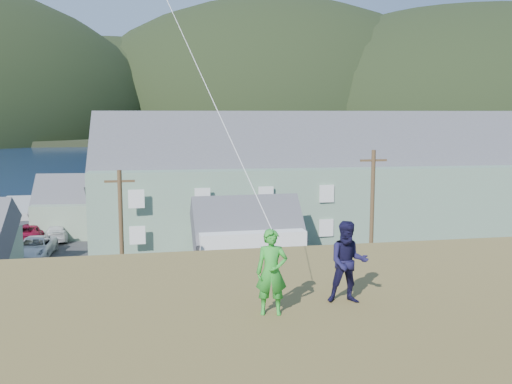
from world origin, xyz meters
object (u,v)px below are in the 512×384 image
(wharf, at_px, (109,205))
(kite_flyer_navy, at_px, (348,262))
(kite_flyer_green, at_px, (272,272))
(shed_palegreen_far, at_px, (93,207))
(lodge, at_px, (318,180))
(shed_white, at_px, (247,235))

(wharf, distance_m, kite_flyer_navy, 59.06)
(wharf, bearing_deg, kite_flyer_green, -83.06)
(wharf, bearing_deg, kite_flyer_navy, -81.26)
(wharf, distance_m, shed_palegreen_far, 15.46)
(wharf, xyz_separation_m, kite_flyer_navy, (8.90, -57.88, 7.66))
(shed_palegreen_far, bearing_deg, kite_flyer_green, -74.43)
(wharf, bearing_deg, lodge, -45.83)
(shed_palegreen_far, bearing_deg, wharf, 93.75)
(lodge, bearing_deg, kite_flyer_green, -105.66)
(shed_white, distance_m, shed_palegreen_far, 18.37)
(wharf, distance_m, kite_flyer_green, 59.20)
(lodge, xyz_separation_m, shed_white, (-8.03, -8.73, -2.88))
(shed_palegreen_far, relative_size, kite_flyer_navy, 5.98)
(shed_white, height_order, shed_palegreen_far, shed_palegreen_far)
(shed_white, bearing_deg, kite_flyer_navy, -96.84)
(kite_flyer_navy, bearing_deg, shed_palegreen_far, 113.97)
(lodge, height_order, shed_white, lodge)
(lodge, distance_m, kite_flyer_navy, 39.20)
(lodge, relative_size, shed_white, 4.94)
(shed_white, bearing_deg, wharf, 110.68)
(lodge, xyz_separation_m, shed_palegreen_far, (-20.22, 5.02, -2.67))
(shed_white, height_order, kite_flyer_green, kite_flyer_green)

